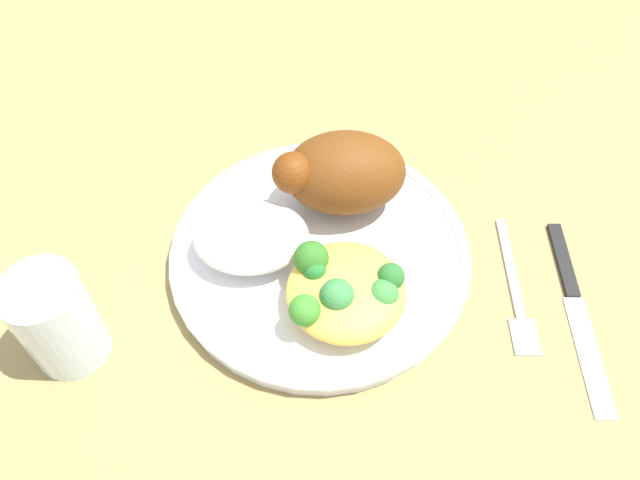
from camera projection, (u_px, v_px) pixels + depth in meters
ground_plane at (320, 260)px, 0.58m from camera, size 2.00×2.00×0.00m
plate at (320, 253)px, 0.57m from camera, size 0.27×0.27×0.02m
roasted_chicken at (341, 173)px, 0.56m from camera, size 0.12×0.08×0.07m
rice_pile at (251, 236)px, 0.55m from camera, size 0.10×0.08×0.04m
mac_cheese_with_broccoli at (344, 289)px, 0.51m from camera, size 0.10×0.10×0.04m
fork at (516, 291)px, 0.55m from camera, size 0.02×0.14×0.01m
knife at (573, 295)px, 0.55m from camera, size 0.02×0.19×0.01m
water_glass at (57, 320)px, 0.49m from camera, size 0.06×0.06×0.09m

